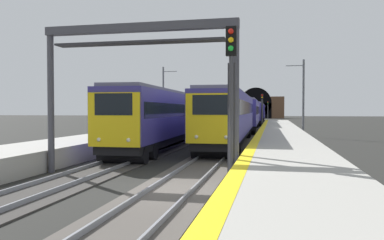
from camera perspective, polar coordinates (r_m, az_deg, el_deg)
name	(u,v)px	position (r m, az deg, el deg)	size (l,w,h in m)	color
ground_plane	(175,190)	(13.34, -2.61, -10.43)	(320.00, 320.00, 0.00)	black
platform_right	(294,181)	(12.85, 14.97, -8.75)	(112.00, 3.84, 0.97)	#9E9B93
platform_right_edge_strip	(242,164)	(12.80, 7.46, -6.54)	(112.00, 0.50, 0.01)	yellow
track_main_line	(175,189)	(13.33, -2.61, -10.26)	(160.00, 2.77, 0.21)	#4C4742
track_adjacent_line	(58,184)	(15.05, -19.32, -8.99)	(160.00, 2.87, 0.21)	#383533
train_main_approaching	(252,112)	(61.27, 8.91, 1.12)	(83.35, 3.16, 4.09)	navy
train_adjacent_platform	(210,113)	(47.63, 2.67, 1.03)	(59.73, 3.29, 5.00)	navy
railway_signal_near	(231,91)	(13.81, 5.87, 4.36)	(0.39, 0.38, 5.75)	#38383D
railway_signal_mid	(262,109)	(53.58, 10.42, 1.68)	(0.39, 0.38, 4.98)	#38383D
railway_signal_far	(268,108)	(116.23, 11.27, 1.75)	(0.39, 0.38, 5.39)	#38383D
overhead_signal_gantry	(138,60)	(16.22, -8.04, 8.84)	(0.70, 8.39, 6.36)	#3F3F47
tunnel_portal	(256,107)	(127.66, 9.52, 1.87)	(2.84, 18.18, 10.18)	brown
catenary_mast_near	(164,98)	(49.91, -4.28, 3.26)	(0.22, 1.94, 8.34)	#595B60
catenary_mast_far	(303,97)	(40.01, 16.26, 3.25)	(0.22, 1.84, 7.82)	#595B60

